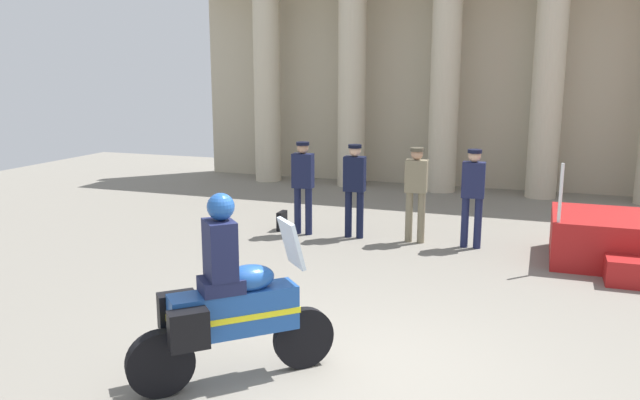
% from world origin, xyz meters
% --- Properties ---
extents(ground_plane, '(28.00, 28.00, 0.00)m').
position_xyz_m(ground_plane, '(0.00, 0.00, 0.00)').
color(ground_plane, gray).
extents(colonnade_backdrop, '(13.90, 1.57, 6.15)m').
position_xyz_m(colonnade_backdrop, '(-0.77, 10.87, 3.23)').
color(colonnade_backdrop, '#B6AB91').
rests_on(colonnade_backdrop, ground_plane).
extents(officer_in_row_0, '(0.39, 0.24, 1.73)m').
position_xyz_m(officer_in_row_0, '(-2.53, 5.12, 1.02)').
color(officer_in_row_0, '#141938').
rests_on(officer_in_row_0, ground_plane).
extents(officer_in_row_1, '(0.39, 0.24, 1.71)m').
position_xyz_m(officer_in_row_1, '(-1.56, 5.18, 1.01)').
color(officer_in_row_1, black).
rests_on(officer_in_row_1, ground_plane).
extents(officer_in_row_2, '(0.39, 0.24, 1.70)m').
position_xyz_m(officer_in_row_2, '(-0.45, 5.24, 1.00)').
color(officer_in_row_2, '#7A7056').
rests_on(officer_in_row_2, ground_plane).
extents(officer_in_row_3, '(0.39, 0.24, 1.71)m').
position_xyz_m(officer_in_row_3, '(0.54, 5.21, 1.01)').
color(officer_in_row_3, '#191E42').
rests_on(officer_in_row_3, ground_plane).
extents(motorcycle_with_rider, '(1.61, 1.52, 1.90)m').
position_xyz_m(motorcycle_with_rider, '(-1.16, -0.51, 0.79)').
color(motorcycle_with_rider, black).
rests_on(motorcycle_with_rider, ground_plane).
extents(briefcase_on_ground, '(0.10, 0.32, 0.36)m').
position_xyz_m(briefcase_on_ground, '(-3.03, 5.27, 0.18)').
color(briefcase_on_ground, black).
rests_on(briefcase_on_ground, ground_plane).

